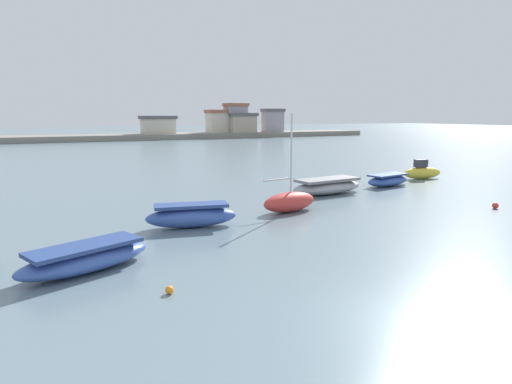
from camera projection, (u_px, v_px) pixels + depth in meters
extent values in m
plane|color=slate|center=(408.00, 321.00, 11.30)|extent=(400.00, 400.00, 0.00)
ellipsoid|color=#3856A8|center=(86.00, 260.00, 14.88)|extent=(4.86, 3.15, 0.77)
cube|color=navy|center=(85.00, 247.00, 14.80)|extent=(3.91, 2.58, 0.14)
ellipsoid|color=#3856A8|center=(192.00, 217.00, 20.67)|extent=(4.39, 2.14, 0.96)
cube|color=navy|center=(191.00, 205.00, 20.58)|extent=(3.52, 1.76, 0.15)
ellipsoid|color=#C63833|center=(289.00, 202.00, 23.99)|extent=(3.51, 1.78, 1.07)
cylinder|color=silver|center=(291.00, 153.00, 23.58)|extent=(0.10, 0.10, 4.18)
cylinder|color=#B7B7BC|center=(277.00, 180.00, 23.27)|extent=(1.72, 0.36, 0.08)
ellipsoid|color=#9E9EA3|center=(327.00, 187.00, 29.42)|extent=(5.62, 2.50, 0.86)
cube|color=slate|center=(327.00, 180.00, 29.33)|extent=(4.51, 2.08, 0.18)
ellipsoid|color=#3856A8|center=(388.00, 181.00, 32.67)|extent=(4.28, 2.29, 0.77)
cube|color=navy|center=(388.00, 175.00, 32.59)|extent=(3.43, 1.90, 0.12)
ellipsoid|color=yellow|center=(422.00, 173.00, 36.29)|extent=(3.51, 1.60, 0.96)
cube|color=#333338|center=(421.00, 163.00, 36.10)|extent=(1.06, 0.73, 0.63)
cube|color=black|center=(426.00, 162.00, 36.22)|extent=(0.17, 0.51, 0.44)
sphere|color=white|center=(425.00, 166.00, 44.41)|extent=(0.27, 0.27, 0.27)
sphere|color=orange|center=(169.00, 290.00, 13.00)|extent=(0.25, 0.25, 0.25)
sphere|color=red|center=(495.00, 206.00, 24.81)|extent=(0.34, 0.34, 0.34)
cube|color=gray|center=(81.00, 138.00, 89.01)|extent=(132.45, 10.02, 1.14)
cube|color=beige|center=(158.00, 126.00, 95.36)|extent=(6.72, 4.37, 3.10)
cube|color=#565156|center=(158.00, 117.00, 95.03)|extent=(7.39, 4.81, 0.70)
cube|color=beige|center=(219.00, 123.00, 102.82)|extent=(5.00, 4.40, 4.44)
cube|color=#995B42|center=(219.00, 111.00, 102.37)|extent=(5.50, 4.85, 0.70)
cube|color=#99939E|center=(236.00, 119.00, 103.51)|extent=(4.82, 3.36, 5.93)
cube|color=#995B42|center=(236.00, 105.00, 102.94)|extent=(5.30, 3.70, 0.70)
cube|color=#B2A38E|center=(240.00, 124.00, 103.63)|extent=(6.11, 5.33, 3.72)
cube|color=#565156|center=(240.00, 114.00, 103.25)|extent=(6.72, 5.86, 0.70)
cube|color=#99939E|center=(273.00, 122.00, 106.27)|extent=(4.59, 3.08, 4.73)
cube|color=#565156|center=(273.00, 110.00, 105.80)|extent=(5.04, 3.39, 0.70)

